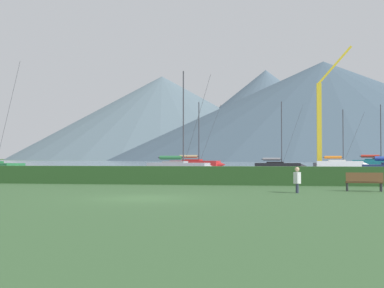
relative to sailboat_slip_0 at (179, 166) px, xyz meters
The scene contains 14 objects.
ground_plane 36.51m from the sailboat_slip_0, 82.36° to the right, with size 1000.00×1000.00×0.00m, color #385B33.
harbor_water 100.94m from the sailboat_slip_0, 87.24° to the left, with size 320.00×246.00×0.00m, color #8499A8.
hedge_line 25.64m from the sailboat_slip_0, 79.09° to the right, with size 80.00×1.20×1.15m, color #284C23.
sailboat_slip_0 is the anchor object (origin of this frame).
sailboat_slip_1 34.81m from the sailboat_slip_0, 51.60° to the left, with size 8.32×2.75×9.49m.
sailboat_slip_2 16.85m from the sailboat_slip_0, 47.08° to the left, with size 7.12×2.46×9.29m.
sailboat_slip_4 21.18m from the sailboat_slip_0, 93.06° to the left, with size 9.01×3.97×10.38m.
sailboat_slip_5 45.56m from the sailboat_slip_0, 50.33° to the left, with size 9.36×5.00×11.01m.
park_bench_near_path 33.74m from the sailboat_slip_0, 64.01° to the right, with size 1.81×0.55×0.95m.
person_seated_viewer 33.92m from the sailboat_slip_0, 70.38° to the right, with size 0.36×0.57×1.25m.
dock_crane 38.27m from the sailboat_slip_0, 59.61° to the left, with size 6.61×2.00×21.02m.
distant_hill_central_peak 266.30m from the sailboat_slip_0, 80.33° to the left, with size 265.04×265.04×61.12m, color #425666.
distant_hill_east_ridge 364.72m from the sailboat_slip_0, 102.29° to the left, with size 249.61×249.61×69.89m, color slate.
distant_hill_far_shoulder 360.44m from the sailboat_slip_0, 88.57° to the left, with size 184.31×184.31×73.66m, color #4C6070.
Camera 1 is at (5.12, -20.45, 1.71)m, focal length 47.00 mm.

